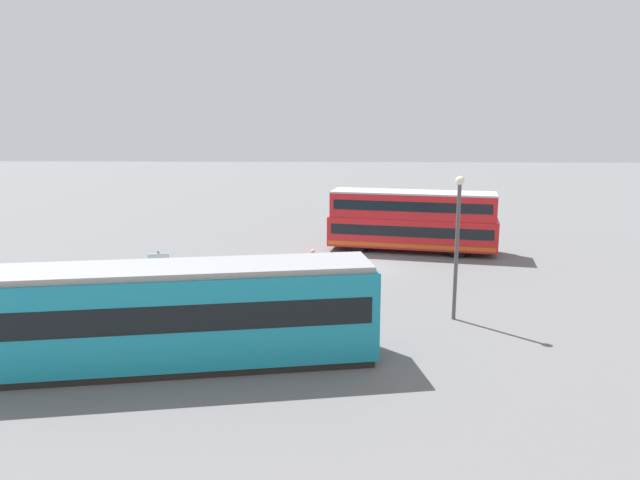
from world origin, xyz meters
TOP-DOWN VIEW (x-y plane):
  - ground_plane at (0.00, 0.00)m, footprint 160.00×160.00m
  - double_decker_bus at (-3.42, -3.95)m, footprint 10.68×4.62m
  - tram_yellow at (7.04, 14.07)m, footprint 14.52×5.11m
  - pedestrian_near_railing at (2.48, 3.37)m, footprint 0.33×0.36m
  - pedestrian_railing at (4.67, 6.78)m, footprint 6.74×0.86m
  - info_sign at (9.25, 7.20)m, footprint 0.91×0.28m
  - street_lamp at (-3.67, 8.94)m, footprint 0.36×0.36m

SIDE VIEW (x-z plane):
  - ground_plane at x=0.00m, z-range 0.00..0.00m
  - pedestrian_railing at x=4.67m, z-range 0.19..1.27m
  - pedestrian_near_railing at x=2.48m, z-range 0.13..1.86m
  - info_sign at x=9.25m, z-range 0.42..2.86m
  - tram_yellow at x=7.04m, z-range 0.07..3.56m
  - double_decker_bus at x=-3.42m, z-range 0.05..3.85m
  - street_lamp at x=-3.67m, z-range 0.56..6.56m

